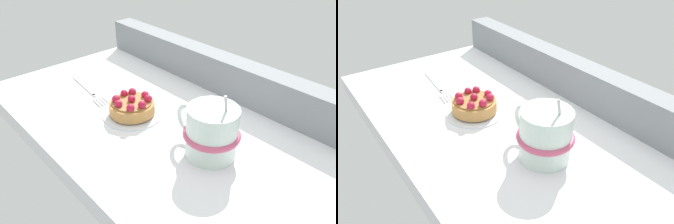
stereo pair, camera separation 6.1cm
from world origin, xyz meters
The scene contains 6 objects.
ground_plane centered at (0.00, 0.00, -2.11)cm, with size 80.92×43.00×4.23cm, color white.
window_rail_back centered at (0.00, 18.85, 4.07)cm, with size 79.30×5.30×8.15cm, color gray.
dessert_plate centered at (-6.52, -3.19, 0.32)cm, with size 11.91×11.91×0.69cm.
raspberry_tart centered at (-6.51, -3.18, 2.20)cm, with size 9.12×9.12×3.86cm.
coffee_mug centered at (12.27, -0.97, 4.47)cm, with size 12.99×9.72×11.89cm.
dessert_fork centered at (-21.58, -4.30, 0.30)cm, with size 17.00×3.50×0.60cm.
Camera 1 is at (41.15, -36.93, 36.38)cm, focal length 35.94 mm.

